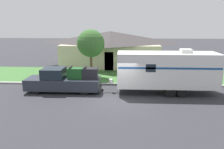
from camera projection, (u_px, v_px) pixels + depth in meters
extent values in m
plane|color=#2D2D33|center=(119.00, 100.00, 15.21)|extent=(120.00, 120.00, 0.00)
cube|color=#999993|center=(120.00, 84.00, 18.84)|extent=(80.00, 0.30, 0.14)
cube|color=#3D6B33|center=(120.00, 75.00, 22.39)|extent=(80.00, 7.00, 0.03)
cube|color=beige|center=(111.00, 54.00, 27.45)|extent=(11.49, 6.72, 2.76)
pyramid|color=#3D3838|center=(111.00, 37.00, 26.95)|extent=(12.41, 7.26, 1.48)
cube|color=#4C3828|center=(109.00, 61.00, 24.29)|extent=(1.00, 0.06, 2.10)
cylinder|color=black|center=(36.00, 89.00, 16.46)|extent=(0.82, 0.28, 0.82)
cylinder|color=black|center=(43.00, 83.00, 17.99)|extent=(0.82, 0.28, 0.82)
cylinder|color=black|center=(85.00, 90.00, 16.26)|extent=(0.82, 0.28, 0.82)
cylinder|color=black|center=(88.00, 84.00, 17.80)|extent=(0.82, 0.28, 0.82)
cube|color=#282D38|center=(47.00, 83.00, 17.13)|extent=(3.11, 1.94, 0.85)
cube|color=#19232D|center=(54.00, 73.00, 16.92)|extent=(1.62, 1.78, 0.78)
cube|color=#282D38|center=(83.00, 83.00, 16.99)|extent=(2.57, 1.94, 0.85)
cube|color=#333333|center=(100.00, 87.00, 16.99)|extent=(0.12, 1.75, 0.20)
cube|color=#194C1E|center=(76.00, 73.00, 16.82)|extent=(1.15, 0.81, 0.80)
cube|color=black|center=(71.00, 67.00, 16.73)|extent=(0.10, 0.90, 0.08)
cube|color=black|center=(90.00, 73.00, 16.77)|extent=(1.15, 0.81, 0.80)
cube|color=black|center=(85.00, 67.00, 16.67)|extent=(0.10, 0.90, 0.08)
cylinder|color=black|center=(170.00, 92.00, 15.76)|extent=(0.76, 0.22, 0.76)
cylinder|color=black|center=(165.00, 85.00, 17.67)|extent=(0.76, 0.22, 0.76)
cylinder|color=black|center=(182.00, 92.00, 15.72)|extent=(0.76, 0.22, 0.76)
cylinder|color=black|center=(176.00, 85.00, 17.62)|extent=(0.76, 0.22, 0.76)
cube|color=silver|center=(167.00, 69.00, 16.38)|extent=(7.38, 2.24, 2.54)
cube|color=navy|center=(170.00, 68.00, 15.21)|extent=(7.23, 0.01, 0.14)
cube|color=#383838|center=(110.00, 84.00, 16.89)|extent=(1.15, 0.12, 0.10)
cylinder|color=silver|center=(111.00, 81.00, 16.83)|extent=(0.28, 0.28, 0.36)
cube|color=silver|center=(186.00, 51.00, 15.98)|extent=(0.80, 0.68, 0.28)
cube|color=#19232D|center=(151.00, 68.00, 15.28)|extent=(0.70, 0.01, 0.56)
cylinder|color=brown|center=(161.00, 78.00, 19.10)|extent=(0.09, 0.09, 1.08)
cube|color=silver|center=(162.00, 71.00, 18.95)|extent=(0.48, 0.20, 0.22)
cylinder|color=brown|center=(91.00, 66.00, 21.19)|extent=(0.24, 0.24, 2.37)
sphere|color=#38662D|center=(91.00, 43.00, 20.68)|extent=(2.63, 2.63, 2.63)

